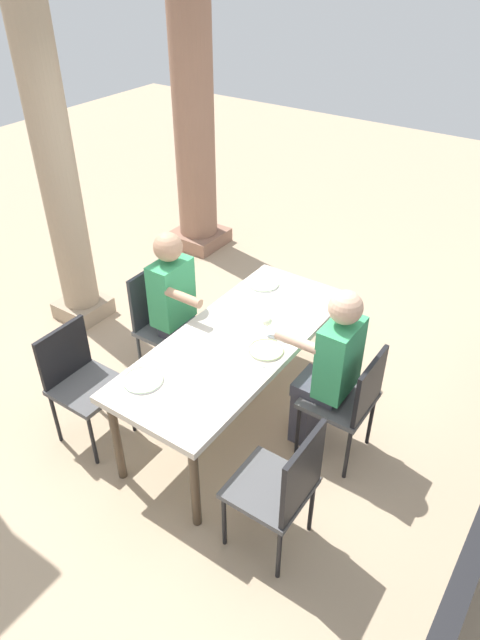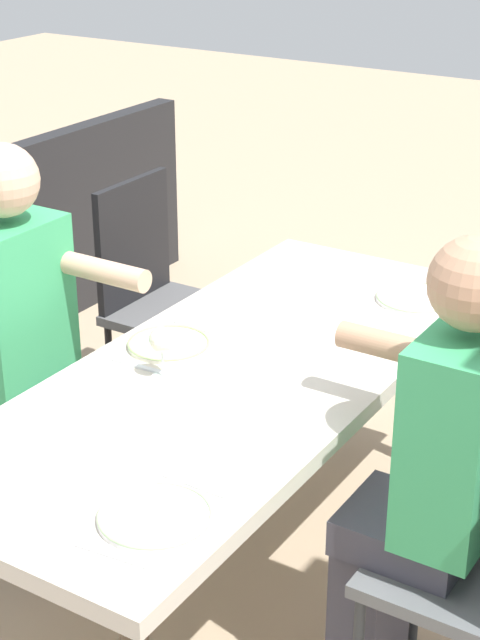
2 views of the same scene
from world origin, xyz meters
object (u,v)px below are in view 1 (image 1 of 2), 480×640
Objects in this scene: chair_mid_north at (162,318)px; diner_man_white at (329,367)px; dining_table at (237,346)px; plate_2 at (263,284)px; stone_column_far at (194,116)px; wine_glass_1 at (267,322)px; diner_woman_green at (179,307)px; plate_0 at (143,380)px; stone_column_centre at (56,166)px; plate_1 at (266,350)px; chair_mid_south at (350,398)px; chair_west_north at (80,377)px; chair_west_south at (283,485)px.

chair_mid_north is 0.70× the size of diner_man_white.
plate_2 is at bearing 18.29° from dining_table.
wine_glass_1 is at bearing -132.10° from stone_column_far.
diner_woman_green is 0.79m from wine_glass_1.
plate_0 is (-0.83, 0.89, 0.05)m from diner_man_white.
dining_table is 0.66× the size of stone_column_centre.
diner_woman_green is 0.43× the size of stone_column_centre.
plate_0 is at bearing -154.13° from diner_woman_green.
chair_mid_north is 1.03m from wine_glass_1.
chair_mid_north is at bearing -149.05° from stone_column_far.
chair_mid_north is (0.13, 0.83, -0.16)m from dining_table.
stone_column_centre is at bearing 82.53° from plate_1.
diner_man_white is 3.42m from stone_column_far.
chair_mid_north reaches higher than plate_0.
chair_mid_south is 1.37m from plate_0.
diner_man_white is at bearing -72.58° from plate_1.
plate_1 is (0.00, -0.24, 0.08)m from dining_table.
diner_man_white reaches higher than chair_mid_south.
chair_mid_north is at bearing 0.48° from chair_west_north.
stone_column_far reaches higher than plate_1.
wine_glass_1 is at bearing -46.76° from chair_west_north.
chair_mid_north is 2.50m from stone_column_far.
chair_west_north is 1.86m from stone_column_centre.
diner_man_white is 5.29× the size of plate_2.
diner_woman_green is 0.93m from plate_0.
stone_column_far is (1.99, 1.38, 0.77)m from diner_woman_green.
dining_table is 1.51× the size of diner_woman_green.
wine_glass_1 reaches higher than plate_2.
plate_2 is (0.58, -0.40, 0.05)m from diner_woman_green.
chair_mid_south reaches higher than chair_west_north.
chair_mid_south is 3.01m from stone_column_centre.
chair_west_south is at bearing -117.83° from chair_mid_north.
wine_glass_1 is at bearing 87.47° from chair_mid_south.
chair_mid_north reaches higher than chair_west_north.
wine_glass_1 is at bearing -145.45° from plate_2.
stone_column_far reaches higher than chair_west_south.
plate_1 is at bearing -55.00° from chair_west_north.
chair_mid_north is 1.05m from plate_0.
chair_west_north is (-0.74, 0.82, -0.16)m from dining_table.
plate_1 is (-0.13, -1.07, 0.24)m from chair_mid_north.
stone_column_centre is 2.25m from wine_glass_1.
dining_table is 7.91× the size of plate_2.
diner_woman_green reaches higher than plate_1.
plate_1 is at bearing -146.08° from plate_2.
chair_mid_south is (0.00, -1.65, 0.01)m from chair_mid_north.
stone_column_centre is (1.04, 2.85, 0.94)m from chair_west_south.
dining_table is 0.25m from plate_1.
chair_mid_north reaches higher than chair_mid_south.
stone_column_far is (2.86, 2.85, 0.94)m from chair_west_south.
chair_mid_south is at bearing -93.32° from stone_column_centre.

